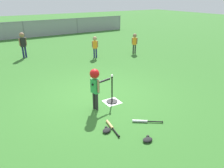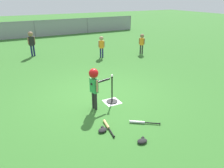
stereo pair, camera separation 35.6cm
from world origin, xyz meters
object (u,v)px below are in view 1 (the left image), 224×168
object	(u,v)px
batting_tee	(112,98)
glove_by_plate	(107,130)
fielder_deep_center	(23,42)
fielder_deep_right	(135,41)
fielder_near_right	(95,44)
baseball_on_tee	(112,76)
spare_bat_silver	(143,121)
spare_bat_wood	(111,126)
batter_child	(95,81)
glove_near_bats	(148,140)

from	to	relation	value
batting_tee	glove_by_plate	distance (m)	1.44
fielder_deep_center	glove_by_plate	bearing A→B (deg)	-87.77
batting_tee	fielder_deep_right	distance (m)	5.63
fielder_near_right	baseball_on_tee	bearing A→B (deg)	-111.81
fielder_near_right	glove_by_plate	bearing A→B (deg)	-115.19
spare_bat_silver	spare_bat_wood	size ratio (longest dim) A/B	0.91
batter_child	spare_bat_wood	size ratio (longest dim) A/B	1.66
fielder_deep_right	glove_near_bats	size ratio (longest dim) A/B	4.56
glove_by_plate	baseball_on_tee	bearing A→B (deg)	53.68
batting_tee	fielder_deep_center	distance (m)	6.30
baseball_on_tee	spare_bat_wood	xyz separation A→B (m)	(-0.68, -1.06, -0.76)
batter_child	glove_by_plate	size ratio (longest dim) A/B	4.26
fielder_deep_right	glove_near_bats	distance (m)	7.29
batter_child	fielder_deep_right	bearing A→B (deg)	43.37
baseball_on_tee	fielder_deep_center	bearing A→B (deg)	100.46
batting_tee	spare_bat_silver	world-z (taller)	batting_tee
batting_tee	glove_by_plate	size ratio (longest dim) A/B	2.85
glove_near_bats	fielder_deep_right	bearing A→B (deg)	55.11
fielder_deep_center	fielder_deep_right	bearing A→B (deg)	-22.80
fielder_near_right	spare_bat_wood	size ratio (longest dim) A/B	1.50
fielder_near_right	glove_near_bats	size ratio (longest dim) A/B	4.62
fielder_deep_center	glove_near_bats	world-z (taller)	fielder_deep_center
baseball_on_tee	fielder_deep_center	distance (m)	6.27
baseball_on_tee	spare_bat_silver	xyz separation A→B (m)	(0.07, -1.29, -0.76)
fielder_near_right	glove_near_bats	xyz separation A→B (m)	(-2.05, -6.27, -0.62)
batter_child	glove_near_bats	bearing A→B (deg)	-80.98
baseball_on_tee	fielder_deep_right	size ratio (longest dim) A/B	0.07
spare_bat_silver	glove_near_bats	world-z (taller)	glove_near_bats
glove_near_bats	batting_tee	bearing A→B (deg)	81.01
spare_bat_wood	glove_near_bats	distance (m)	0.92
baseball_on_tee	batter_child	bearing A→B (deg)	-167.75
batting_tee	fielder_deep_right	bearing A→B (deg)	46.51
glove_by_plate	glove_near_bats	distance (m)	0.92
glove_near_bats	baseball_on_tee	bearing A→B (deg)	81.01
batter_child	fielder_near_right	xyz separation A→B (m)	(2.33, 4.50, -0.14)
spare_bat_silver	batter_child	bearing A→B (deg)	119.38
fielder_deep_center	spare_bat_wood	xyz separation A→B (m)	(0.46, -7.22, -0.74)
glove_by_plate	spare_bat_silver	bearing A→B (deg)	-7.83
batting_tee	glove_by_plate	world-z (taller)	batting_tee
fielder_deep_center	spare_bat_wood	bearing A→B (deg)	-86.39
batting_tee	fielder_deep_right	xyz separation A→B (m)	(3.86, 4.06, 0.52)
fielder_deep_right	glove_near_bats	bearing A→B (deg)	-124.89
fielder_near_right	spare_bat_silver	size ratio (longest dim) A/B	1.65
fielder_near_right	spare_bat_silver	bearing A→B (deg)	-106.49
batting_tee	spare_bat_wood	size ratio (longest dim) A/B	1.11
spare_bat_silver	spare_bat_wood	world-z (taller)	same
spare_bat_wood	glove_by_plate	xyz separation A→B (m)	(-0.17, -0.10, 0.01)
batting_tee	fielder_deep_center	bearing A→B (deg)	100.46
batter_child	spare_bat_wood	bearing A→B (deg)	-96.26
spare_bat_silver	fielder_deep_center	bearing A→B (deg)	99.24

